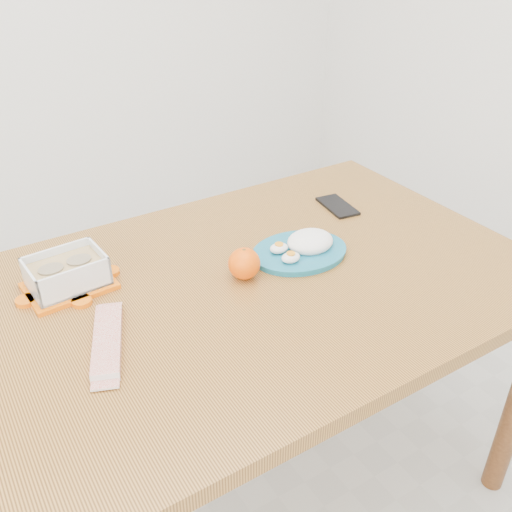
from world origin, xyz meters
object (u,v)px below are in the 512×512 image
food_container (67,273)px  orange_fruit (244,264)px  dining_table (256,307)px  rice_plate (303,247)px  smartphone (337,206)px

food_container → orange_fruit: (0.37, -0.17, -0.00)m
orange_fruit → food_container: bearing=154.5°
dining_table → rice_plate: (0.16, 0.03, 0.11)m
rice_plate → smartphone: (0.24, 0.16, -0.02)m
orange_fruit → smartphone: bearing=22.2°
food_container → rice_plate: food_container is taller
dining_table → smartphone: 0.45m
dining_table → smartphone: size_ratio=9.56×
smartphone → orange_fruit: bearing=-150.0°
orange_fruit → smartphone: orange_fruit is taller
dining_table → smartphone: smartphone is taller
orange_fruit → rice_plate: (0.18, 0.01, -0.02)m
dining_table → food_container: size_ratio=6.67×
dining_table → rice_plate: bearing=10.1°
food_container → rice_plate: 0.57m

